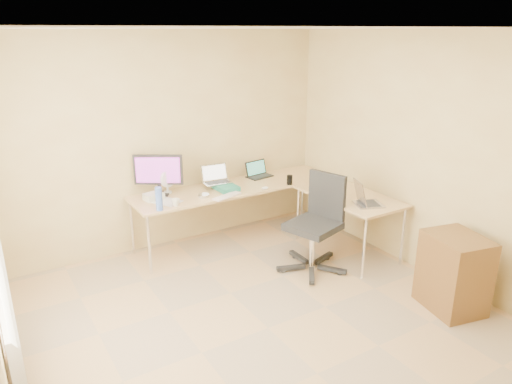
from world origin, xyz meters
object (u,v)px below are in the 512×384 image
office_chair (313,229)px  desk_main (237,213)px  keyboard (227,196)px  cabinet (454,274)px  desk_return (348,223)px  monitor (158,175)px  laptop_center (217,174)px  mug (176,202)px  laptop_return (369,195)px  water_bottle (159,199)px  desk_fan (167,182)px  laptop_black (260,169)px

office_chair → desk_main: bearing=88.5°
keyboard → cabinet: 2.57m
desk_return → monitor: monitor is taller
laptop_center → office_chair: office_chair is taller
monitor → cabinet: (1.92, -2.69, -0.62)m
desk_main → laptop_center: bearing=158.5°
mug → laptop_return: 2.15m
office_chair → cabinet: office_chair is taller
desk_main → water_bottle: bearing=-165.2°
office_chair → keyboard: bearing=108.9°
water_bottle → cabinet: water_bottle is taller
desk_return → monitor: (-1.91, 1.20, 0.61)m
keyboard → water_bottle: water_bottle is taller
mug → desk_fan: (0.09, 0.47, 0.09)m
desk_main → desk_return: bearing=-45.7°
desk_return → cabinet: 1.49m
laptop_black → keyboard: (-0.75, -0.48, -0.10)m
monitor → keyboard: bearing=-5.9°
desk_return → desk_fan: size_ratio=4.77×
laptop_center → cabinet: (1.21, -2.58, -0.53)m
mug → monitor: bearing=91.2°
office_chair → monitor: bearing=115.9°
monitor → laptop_black: 1.40m
monitor → office_chair: size_ratio=0.52×
desk_main → desk_return: same height
mug → desk_main: bearing=16.2°
desk_fan → laptop_return: bearing=-64.3°
desk_return → mug: mug is taller
laptop_center → keyboard: laptop_center is taller
office_chair → laptop_center: bearing=96.8°
desk_main → keyboard: size_ratio=6.88×
laptop_center → desk_fan: size_ratio=1.26×
desk_return → office_chair: size_ratio=1.18×
keyboard → office_chair: office_chair is taller
laptop_center → keyboard: bearing=-95.6°
desk_return → cabinet: cabinet is taller
laptop_return → mug: bearing=81.4°
desk_main → office_chair: 1.20m
laptop_center → cabinet: size_ratio=0.44×
laptop_black → water_bottle: 1.65m
desk_fan → laptop_return: desk_fan is taller
laptop_black → monitor: bearing=170.5°
mug → laptop_center: bearing=27.1°
desk_main → laptop_black: laptop_black is taller
office_chair → cabinet: bearing=-80.5°
desk_fan → laptop_return: size_ratio=0.78×
desk_return → desk_main: bearing=134.3°
laptop_black → desk_fan: bearing=170.4°
laptop_center → water_bottle: 0.98m
desk_return → monitor: bearing=147.9°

